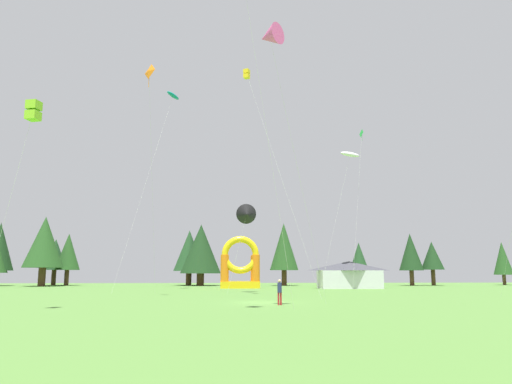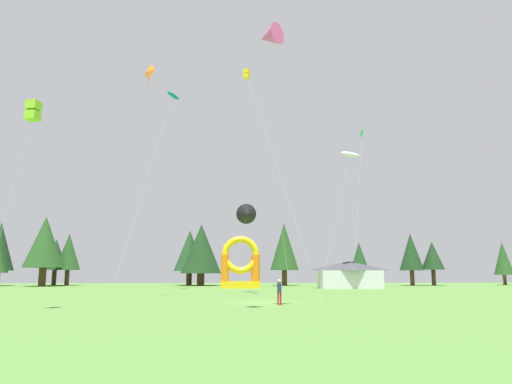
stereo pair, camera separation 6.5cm
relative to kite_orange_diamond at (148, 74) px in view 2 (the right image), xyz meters
The scene contains 23 objects.
ground_plane 22.85m from the kite_orange_diamond, 30.63° to the right, with size 120.00×120.00×0.00m, color #548438.
kite_orange_diamond is the anchor object (origin of this frame).
kite_lime_box 16.34m from the kite_orange_diamond, 107.48° to the right, with size 2.68×1.02×12.09m.
kite_white_parafoil 29.63m from the kite_orange_diamond, 38.69° to the left, with size 6.28×3.20×17.70m.
kite_pink_delta 15.91m from the kite_orange_diamond, 51.48° to the right, with size 5.34×6.13×17.98m.
kite_teal_parafoil 17.91m from the kite_orange_diamond, 89.40° to the left, with size 5.51×10.02×24.75m.
kite_black_delta 17.59m from the kite_orange_diamond, 46.08° to the left, with size 3.06×2.26×9.46m.
kite_yellow_box 9.22m from the kite_orange_diamond, 12.92° to the left, with size 6.48×3.49×21.26m.
kite_green_diamond 33.88m from the kite_orange_diamond, 40.46° to the left, with size 3.52×5.08×21.52m.
person_near_camera 23.20m from the kite_orange_diamond, 38.71° to the right, with size 0.30×0.30×1.70m.
inflatable_orange_dome 31.11m from the kite_orange_diamond, 69.69° to the left, with size 5.24×3.90×6.93m.
festival_tent 37.24m from the kite_orange_diamond, 43.95° to the left, with size 7.96×4.29×3.56m.
tree_row_1 49.33m from the kite_orange_diamond, 127.48° to the left, with size 4.58×4.58×9.94m.
tree_row_3 47.17m from the kite_orange_diamond, 117.66° to the left, with size 3.99×3.99×7.47m.
tree_row_4 42.27m from the kite_orange_diamond, 121.06° to the left, with size 5.93×5.93×10.59m.
tree_row_5 44.88m from the kite_orange_diamond, 115.53° to the left, with size 3.87×3.87×8.30m.
tree_row_6 40.90m from the kite_orange_diamond, 88.37° to the left, with size 5.05×5.05×8.91m.
tree_row_7 39.26m from the kite_orange_diamond, 85.21° to the left, with size 6.49×6.49×9.73m.
tree_row_8 41.81m from the kite_orange_diamond, 65.49° to the left, with size 4.57×4.57×9.94m.
tree_row_9 50.14m from the kite_orange_diamond, 52.42° to the left, with size 2.98×2.98×6.99m.
tree_row_10 52.30m from the kite_orange_diamond, 43.23° to the left, with size 3.79×3.79×8.26m.
tree_row_11 55.55m from the kite_orange_diamond, 40.94° to the left, with size 3.62×3.62×7.00m.
tree_row_12 66.66m from the kite_orange_diamond, 34.75° to the left, with size 3.08×3.08×7.13m.
Camera 2 is at (-2.76, -35.19, 2.22)m, focal length 33.61 mm.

